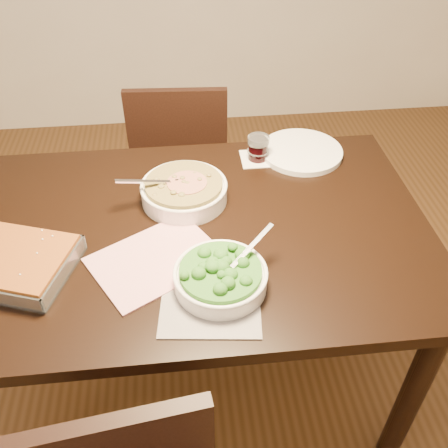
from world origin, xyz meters
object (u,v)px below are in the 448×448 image
wine_tumbler (258,147)px  stew_bowl (184,190)px  chair_far (181,158)px  table (192,251)px  dinner_plate (301,151)px  broccoli_bowl (221,277)px  baking_dish (9,262)px

wine_tumbler → stew_bowl: bearing=-142.3°
chair_far → table: bearing=94.6°
stew_bowl → dinner_plate: (0.42, 0.22, -0.03)m
stew_bowl → chair_far: bearing=90.1°
table → wine_tumbler: bearing=53.1°
broccoli_bowl → dinner_plate: bearing=59.6°
stew_bowl → baking_dish: bearing=-151.8°
baking_dish → table: bearing=33.0°
wine_tumbler → chair_far: bearing=120.3°
stew_bowl → chair_far: chair_far is taller
wine_tumbler → dinner_plate: 0.16m
table → stew_bowl: 0.19m
table → baking_dish: size_ratio=3.64×
stew_bowl → broccoli_bowl: stew_bowl is taller
stew_bowl → broccoli_bowl: (0.07, -0.37, -0.00)m
table → chair_far: 0.80m
stew_bowl → wine_tumbler: size_ratio=3.49×
dinner_plate → baking_dish: bearing=-152.1°
broccoli_bowl → baking_dish: bearing=168.0°
broccoli_bowl → wine_tumbler: bearing=71.9°
table → chair_far: size_ratio=1.63×
table → dinner_plate: size_ratio=4.92×
table → chair_far: bearing=90.9°
table → baking_dish: baking_dish is taller
broccoli_bowl → baking_dish: 0.56m
baking_dish → stew_bowl: bearing=47.2°
table → baking_dish: 0.51m
wine_tumbler → dinner_plate: bearing=5.7°
table → wine_tumbler: 0.44m
baking_dish → dinner_plate: (0.89, 0.47, -0.02)m
chair_far → dinner_plate: bearing=137.8°
wine_tumbler → dinner_plate: size_ratio=0.29×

